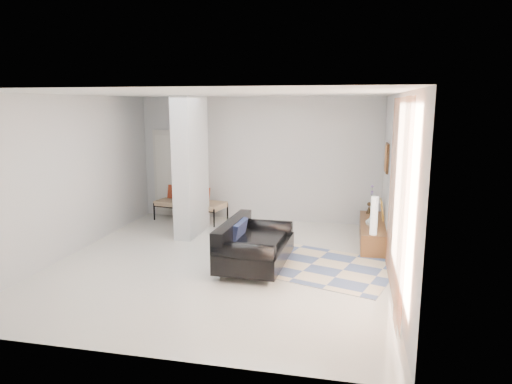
# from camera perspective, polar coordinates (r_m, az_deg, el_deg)

# --- Properties ---
(floor) EXTENTS (6.00, 6.00, 0.00)m
(floor) POSITION_cam_1_polar(r_m,az_deg,el_deg) (7.84, -4.26, -8.76)
(floor) COLOR silver
(floor) RESTS_ON ground
(ceiling) EXTENTS (6.00, 6.00, 0.00)m
(ceiling) POSITION_cam_1_polar(r_m,az_deg,el_deg) (7.38, -4.58, 12.16)
(ceiling) COLOR white
(ceiling) RESTS_ON wall_back
(wall_back) EXTENTS (6.00, 0.00, 6.00)m
(wall_back) POSITION_cam_1_polar(r_m,az_deg,el_deg) (10.36, 0.29, 4.09)
(wall_back) COLOR #BCBEC1
(wall_back) RESTS_ON ground
(wall_front) EXTENTS (6.00, 0.00, 6.00)m
(wall_front) POSITION_cam_1_polar(r_m,az_deg,el_deg) (4.75, -14.72, -4.58)
(wall_front) COLOR #BCBEC1
(wall_front) RESTS_ON ground
(wall_left) EXTENTS (0.00, 6.00, 6.00)m
(wall_left) POSITION_cam_1_polar(r_m,az_deg,el_deg) (8.67, -22.14, 1.92)
(wall_left) COLOR #BCBEC1
(wall_left) RESTS_ON ground
(wall_right) EXTENTS (0.00, 6.00, 6.00)m
(wall_right) POSITION_cam_1_polar(r_m,az_deg,el_deg) (7.21, 17.04, 0.56)
(wall_right) COLOR #BCBEC1
(wall_right) RESTS_ON ground
(partition_column) EXTENTS (0.35, 1.20, 2.80)m
(partition_column) POSITION_cam_1_polar(r_m,az_deg,el_deg) (9.33, -8.13, 3.21)
(partition_column) COLOR silver
(partition_column) RESTS_ON floor
(hallway_door) EXTENTS (0.85, 0.06, 2.04)m
(hallway_door) POSITION_cam_1_polar(r_m,az_deg,el_deg) (11.00, -10.54, 2.31)
(hallway_door) COLOR beige
(hallway_door) RESTS_ON floor
(curtain) EXTENTS (0.00, 2.55, 2.55)m
(curtain) POSITION_cam_1_polar(r_m,az_deg,el_deg) (6.07, 17.20, -0.87)
(curtain) COLOR orange
(curtain) RESTS_ON wall_right
(wall_art) EXTENTS (0.04, 0.45, 0.55)m
(wall_art) POSITION_cam_1_polar(r_m,az_deg,el_deg) (8.85, 16.04, 4.11)
(wall_art) COLOR #38200F
(wall_art) RESTS_ON wall_right
(media_console) EXTENTS (0.45, 1.94, 0.80)m
(media_console) POSITION_cam_1_polar(r_m,az_deg,el_deg) (9.12, 14.30, -4.88)
(media_console) COLOR brown
(media_console) RESTS_ON floor
(loveseat) EXTENTS (1.06, 1.72, 0.76)m
(loveseat) POSITION_cam_1_polar(r_m,az_deg,el_deg) (7.53, -0.53, -6.74)
(loveseat) COLOR silver
(loveseat) RESTS_ON floor
(daybed) EXTENTS (1.70, 0.97, 0.77)m
(daybed) POSITION_cam_1_polar(r_m,az_deg,el_deg) (10.60, -8.23, -1.23)
(daybed) COLOR black
(daybed) RESTS_ON floor
(area_rug) EXTENTS (3.05, 2.48, 0.01)m
(area_rug) POSITION_cam_1_polar(r_m,az_deg,el_deg) (7.76, 6.97, -8.97)
(area_rug) COLOR beige
(area_rug) RESTS_ON floor
(cylinder_lamp) EXTENTS (0.12, 0.12, 0.67)m
(cylinder_lamp) POSITION_cam_1_polar(r_m,az_deg,el_deg) (8.17, 14.54, -2.89)
(cylinder_lamp) COLOR silver
(cylinder_lamp) RESTS_ON media_console
(bronze_figurine) EXTENTS (0.13, 0.13, 0.24)m
(bronze_figurine) POSITION_cam_1_polar(r_m,az_deg,el_deg) (9.75, 13.95, -1.94)
(bronze_figurine) COLOR #322416
(bronze_figurine) RESTS_ON media_console
(vase) EXTENTS (0.21, 0.21, 0.19)m
(vase) POSITION_cam_1_polar(r_m,az_deg,el_deg) (8.78, 14.13, -3.51)
(vase) COLOR silver
(vase) RESTS_ON media_console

